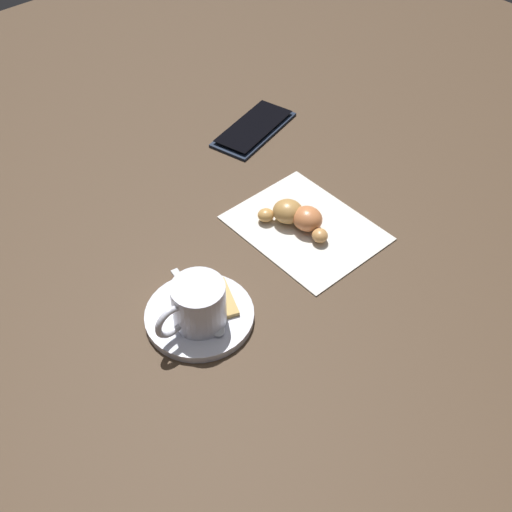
# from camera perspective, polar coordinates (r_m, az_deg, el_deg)

# --- Properties ---
(ground_plane) EXTENTS (1.80, 1.80, 0.00)m
(ground_plane) POSITION_cam_1_polar(r_m,az_deg,el_deg) (0.84, 0.88, -0.71)
(ground_plane) COLOR #473524
(saucer) EXTENTS (0.13, 0.13, 0.01)m
(saucer) POSITION_cam_1_polar(r_m,az_deg,el_deg) (0.78, -4.98, -5.24)
(saucer) COLOR silver
(saucer) RESTS_ON ground
(espresso_cup) EXTENTS (0.09, 0.06, 0.06)m
(espresso_cup) POSITION_cam_1_polar(r_m,az_deg,el_deg) (0.74, -5.16, -4.27)
(espresso_cup) COLOR silver
(espresso_cup) RESTS_ON saucer
(teaspoon) EXTENTS (0.04, 0.12, 0.01)m
(teaspoon) POSITION_cam_1_polar(r_m,az_deg,el_deg) (0.77, -4.52, -5.01)
(teaspoon) COLOR silver
(teaspoon) RESTS_ON saucer
(sugar_packet) EXTENTS (0.04, 0.06, 0.01)m
(sugar_packet) POSITION_cam_1_polar(r_m,az_deg,el_deg) (0.78, -2.71, -3.67)
(sugar_packet) COLOR tan
(sugar_packet) RESTS_ON saucer
(napkin) EXTENTS (0.16, 0.20, 0.00)m
(napkin) POSITION_cam_1_polar(r_m,az_deg,el_deg) (0.88, 4.35, 2.51)
(napkin) COLOR silver
(napkin) RESTS_ON ground
(croissant) EXTENTS (0.07, 0.11, 0.03)m
(croissant) POSITION_cam_1_polar(r_m,az_deg,el_deg) (0.88, 3.61, 3.49)
(croissant) COLOR tan
(croissant) RESTS_ON napkin
(cell_phone) EXTENTS (0.16, 0.10, 0.01)m
(cell_phone) POSITION_cam_1_polar(r_m,az_deg,el_deg) (1.06, -0.19, 11.15)
(cell_phone) COLOR #182234
(cell_phone) RESTS_ON ground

